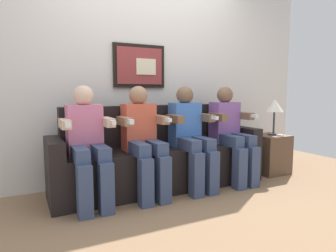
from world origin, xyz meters
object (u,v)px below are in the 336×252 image
(side_table_right, at_px, (270,154))
(table_lamp, at_px, (275,107))
(spare_remote_on_table, at_px, (279,135))
(person_leftmost, at_px, (87,141))
(person_rightmost, at_px, (231,130))
(couch, at_px, (161,159))
(person_left_center, at_px, (143,137))
(person_right_center, at_px, (190,133))

(side_table_right, height_order, table_lamp, table_lamp)
(table_lamp, bearing_deg, spare_remote_on_table, -95.50)
(person_leftmost, distance_m, person_rightmost, 1.64)
(couch, relative_size, person_rightmost, 2.10)
(table_lamp, distance_m, spare_remote_on_table, 0.36)
(person_left_center, xyz_separation_m, person_rightmost, (1.09, 0.00, -0.00))
(person_leftmost, xyz_separation_m, person_right_center, (1.09, 0.00, -0.00))
(person_leftmost, xyz_separation_m, spare_remote_on_table, (2.35, -0.06, -0.10))
(person_right_center, bearing_deg, spare_remote_on_table, -2.67)
(person_right_center, distance_m, table_lamp, 1.29)
(spare_remote_on_table, bearing_deg, person_left_center, 178.15)
(person_right_center, relative_size, side_table_right, 2.22)
(person_left_center, bearing_deg, couch, 31.64)
(couch, relative_size, person_left_center, 2.10)
(person_leftmost, xyz_separation_m, table_lamp, (2.36, 0.03, 0.25))
(person_leftmost, bearing_deg, person_right_center, 0.02)
(person_left_center, height_order, person_rightmost, same)
(couch, bearing_deg, spare_remote_on_table, -8.43)
(person_leftmost, height_order, side_table_right, person_leftmost)
(side_table_right, bearing_deg, person_leftmost, -178.49)
(person_right_center, height_order, table_lamp, person_right_center)
(couch, height_order, spare_remote_on_table, couch)
(person_right_center, bearing_deg, person_rightmost, 0.00)
(person_left_center, bearing_deg, table_lamp, 1.06)
(person_leftmost, xyz_separation_m, side_table_right, (2.34, 0.06, -0.36))
(person_right_center, relative_size, table_lamp, 2.41)
(person_rightmost, bearing_deg, person_leftmost, -179.98)
(person_left_center, bearing_deg, person_leftmost, 180.00)
(person_left_center, distance_m, spare_remote_on_table, 1.81)
(person_leftmost, relative_size, side_table_right, 2.22)
(person_rightmost, xyz_separation_m, table_lamp, (0.72, 0.03, 0.25))
(table_lamp, bearing_deg, person_rightmost, -177.36)
(person_right_center, height_order, side_table_right, person_right_center)
(person_leftmost, xyz_separation_m, person_left_center, (0.55, 0.00, 0.00))
(person_rightmost, distance_m, spare_remote_on_table, 0.72)
(couch, relative_size, person_leftmost, 2.10)
(couch, relative_size, table_lamp, 5.08)
(side_table_right, height_order, spare_remote_on_table, spare_remote_on_table)
(couch, distance_m, person_leftmost, 0.89)
(person_rightmost, relative_size, spare_remote_on_table, 8.54)
(person_left_center, relative_size, person_rightmost, 1.00)
(couch, bearing_deg, table_lamp, -5.01)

